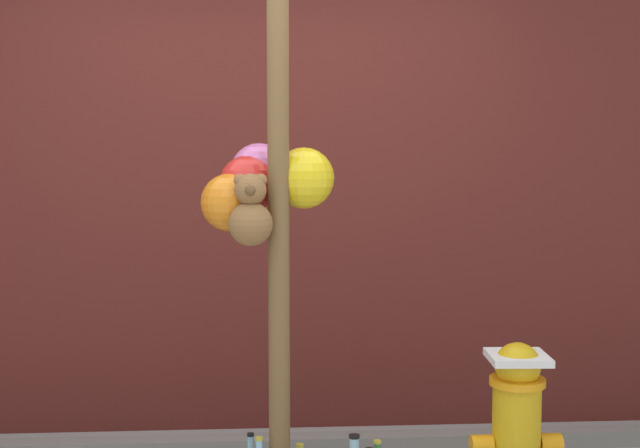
# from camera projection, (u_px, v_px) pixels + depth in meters

# --- Properties ---
(building_wall) EXTENTS (10.00, 0.20, 3.42)m
(building_wall) POSITION_uv_depth(u_px,v_px,m) (255.00, 116.00, 4.63)
(building_wall) COLOR #561E19
(building_wall) RESTS_ON ground_plane
(curb_strip) EXTENTS (8.00, 0.12, 0.08)m
(curb_strip) POSITION_uv_depth(u_px,v_px,m) (257.00, 444.00, 4.33)
(curb_strip) COLOR slate
(curb_strip) RESTS_ON ground_plane
(memorial_post) EXTENTS (0.63, 0.46, 3.00)m
(memorial_post) POSITION_uv_depth(u_px,v_px,m) (267.00, 135.00, 3.42)
(memorial_post) COLOR brown
(memorial_post) RESTS_ON ground_plane
(fire_hydrant) EXTENTS (0.38, 0.25, 0.74)m
(fire_hydrant) POSITION_uv_depth(u_px,v_px,m) (516.00, 426.00, 3.54)
(fire_hydrant) COLOR gold
(fire_hydrant) RESTS_ON ground_plane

